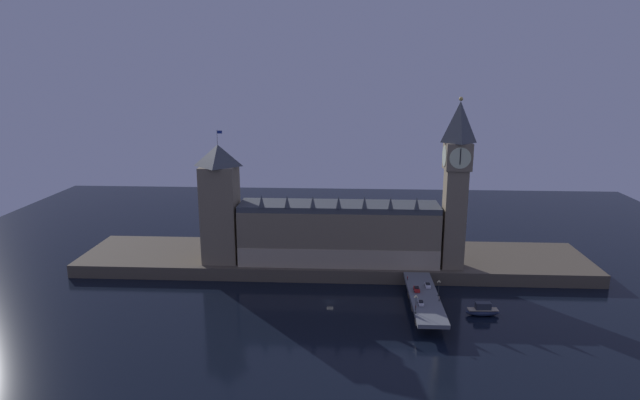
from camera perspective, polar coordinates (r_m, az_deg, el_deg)
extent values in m
plane|color=black|center=(203.16, 1.07, -10.82)|extent=(400.00, 400.00, 0.00)
cube|color=brown|center=(238.29, 1.40, -6.37)|extent=(220.00, 42.00, 5.41)
cube|color=#7F7056|center=(224.88, 1.99, -3.80)|extent=(82.51, 18.29, 22.81)
cube|color=tan|center=(218.42, 1.93, -6.35)|extent=(82.51, 0.20, 8.21)
cube|color=#42474C|center=(221.46, 2.02, -0.69)|extent=(82.51, 16.83, 2.40)
cone|color=#42474C|center=(215.77, -6.25, -0.12)|extent=(2.40, 2.40, 5.02)
cone|color=#42474C|center=(214.36, -3.53, -0.16)|extent=(2.40, 2.40, 5.02)
cone|color=#42474C|center=(213.45, -0.78, -0.19)|extent=(2.40, 2.40, 5.02)
cone|color=#42474C|center=(213.03, 1.99, -0.23)|extent=(2.40, 2.40, 5.02)
cone|color=#42474C|center=(213.10, 4.76, -0.26)|extent=(2.40, 2.40, 5.02)
cone|color=#42474C|center=(213.68, 7.53, -0.30)|extent=(2.40, 2.40, 5.02)
cone|color=#42474C|center=(214.75, 10.27, -0.33)|extent=(2.40, 2.40, 5.02)
cube|color=#7F7056|center=(222.82, 14.08, -1.98)|extent=(8.52, 8.52, 40.68)
cube|color=#7F7056|center=(217.57, 14.47, 4.56)|extent=(10.06, 10.06, 10.70)
cylinder|color=beige|center=(212.58, 14.73, 4.34)|extent=(8.30, 0.25, 8.30)
cylinder|color=beige|center=(222.56, 14.21, 4.76)|extent=(8.30, 0.25, 8.30)
cylinder|color=beige|center=(218.65, 15.79, 4.52)|extent=(0.25, 8.30, 8.30)
cylinder|color=beige|center=(216.61, 13.13, 4.59)|extent=(0.25, 8.30, 8.30)
cube|color=black|center=(212.30, 14.75, 4.50)|extent=(0.36, 0.10, 6.22)
pyramid|color=#42474C|center=(216.00, 14.67, 8.05)|extent=(10.06, 10.06, 15.99)
sphere|color=gold|center=(215.41, 14.81, 10.38)|extent=(1.60, 1.60, 1.60)
cube|color=#7F7056|center=(227.68, -10.56, -1.46)|extent=(14.32, 14.32, 40.73)
pyramid|color=#42474C|center=(222.68, -10.83, 4.71)|extent=(14.61, 14.61, 8.79)
cylinder|color=#99999E|center=(221.70, -10.92, 6.59)|extent=(0.24, 0.24, 6.00)
cube|color=navy|center=(221.21, -10.66, 7.14)|extent=(2.00, 0.08, 1.20)
cube|color=slate|center=(198.53, 11.05, -10.17)|extent=(10.32, 46.00, 1.40)
cube|color=brown|center=(189.33, 11.50, -12.32)|extent=(8.77, 3.20, 4.11)
cube|color=brown|center=(199.64, 11.02, -10.89)|extent=(8.77, 3.20, 4.11)
cube|color=brown|center=(210.07, 10.59, -9.60)|extent=(8.77, 3.20, 4.11)
cube|color=red|center=(201.42, 10.27, -9.36)|extent=(1.96, 4.33, 0.96)
cube|color=black|center=(201.15, 10.27, -9.17)|extent=(1.61, 1.95, 0.45)
cylinder|color=black|center=(202.66, 9.95, -9.30)|extent=(0.22, 0.64, 0.64)
cylinder|color=black|center=(202.89, 10.48, -9.29)|extent=(0.22, 0.64, 0.64)
cylinder|color=black|center=(200.20, 10.04, -9.59)|extent=(0.22, 0.64, 0.64)
cylinder|color=black|center=(200.44, 10.58, -9.59)|extent=(0.22, 0.64, 0.64)
cube|color=silver|center=(190.64, 10.71, -10.76)|extent=(1.79, 3.86, 0.78)
cube|color=black|center=(190.39, 10.71, -10.59)|extent=(1.47, 1.74, 0.45)
cylinder|color=black|center=(191.71, 10.40, -10.69)|extent=(0.22, 0.64, 0.64)
cylinder|color=black|center=(191.94, 10.91, -10.68)|extent=(0.22, 0.64, 0.64)
cylinder|color=black|center=(189.55, 10.49, -10.98)|extent=(0.22, 0.64, 0.64)
cylinder|color=black|center=(189.78, 11.01, -10.97)|extent=(0.22, 0.64, 0.64)
cube|color=white|center=(205.55, 11.41, -8.94)|extent=(1.89, 3.94, 0.91)
cube|color=black|center=(205.29, 11.41, -8.76)|extent=(1.55, 1.77, 0.45)
cylinder|color=black|center=(204.68, 11.70, -9.14)|extent=(0.22, 0.64, 0.64)
cylinder|color=black|center=(204.42, 11.20, -9.15)|extent=(0.22, 0.64, 0.64)
cylinder|color=black|center=(206.91, 11.60, -8.89)|extent=(0.22, 0.64, 0.64)
cylinder|color=black|center=(206.65, 11.10, -8.89)|extent=(0.22, 0.64, 0.64)
cylinder|color=black|center=(186.69, 10.17, -11.33)|extent=(0.28, 0.28, 0.82)
cylinder|color=maroon|center=(186.38, 10.17, -11.12)|extent=(0.38, 0.38, 0.69)
sphere|color=tan|center=(186.19, 10.18, -10.99)|extent=(0.22, 0.22, 0.22)
cylinder|color=black|center=(194.74, 12.59, -10.37)|extent=(0.28, 0.28, 0.83)
cylinder|color=gray|center=(194.44, 12.60, -10.16)|extent=(0.38, 0.38, 0.69)
sphere|color=tan|center=(194.26, 12.61, -10.04)|extent=(0.23, 0.23, 0.23)
cylinder|color=black|center=(210.55, 9.31, -8.35)|extent=(0.28, 0.28, 0.88)
cylinder|color=maroon|center=(210.25, 9.32, -8.14)|extent=(0.38, 0.38, 0.73)
sphere|color=tan|center=(210.08, 9.32, -8.02)|extent=(0.24, 0.24, 0.24)
cylinder|color=#2D3333|center=(184.19, 10.14, -11.74)|extent=(0.56, 0.56, 0.50)
cylinder|color=#2D3333|center=(183.05, 10.18, -10.96)|extent=(0.18, 0.18, 4.99)
sphere|color=#F9E5A3|center=(181.82, 10.22, -10.09)|extent=(0.60, 0.60, 0.60)
sphere|color=#F9E5A3|center=(181.90, 10.07, -10.19)|extent=(0.44, 0.44, 0.44)
sphere|color=#F9E5A3|center=(182.02, 10.36, -10.19)|extent=(0.44, 0.44, 0.44)
cylinder|color=#2D3333|center=(198.91, 12.50, -9.89)|extent=(0.56, 0.56, 0.50)
cylinder|color=#2D3333|center=(197.93, 12.53, -9.22)|extent=(0.18, 0.18, 4.58)
sphere|color=#F9E5A3|center=(196.86, 12.58, -8.45)|extent=(0.60, 0.60, 0.60)
sphere|color=#F9E5A3|center=(196.92, 12.44, -8.55)|extent=(0.44, 0.44, 0.44)
sphere|color=#F9E5A3|center=(197.07, 12.70, -8.55)|extent=(0.44, 0.44, 0.44)
ellipsoid|color=#1E2842|center=(200.75, 16.96, -11.38)|extent=(12.01, 4.29, 2.40)
cube|color=tan|center=(200.30, 16.98, -11.09)|extent=(10.55, 3.47, 0.24)
cube|color=#2D333D|center=(199.77, 17.01, -10.75)|extent=(5.43, 2.57, 2.40)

